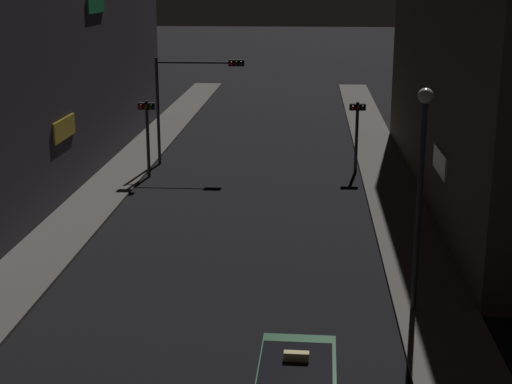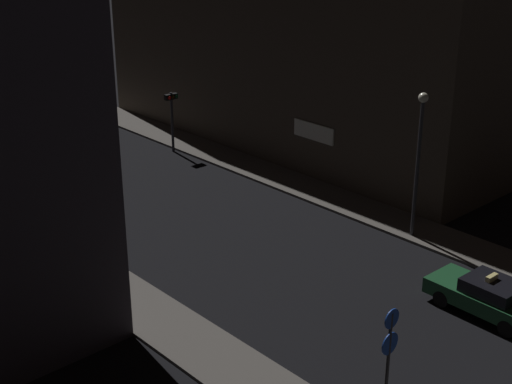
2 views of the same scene
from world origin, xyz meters
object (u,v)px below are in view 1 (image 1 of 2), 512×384
traffic_light_overhead (190,88)px  street_lamp_near_block (421,172)px  traffic_light_right_kerb (357,122)px  traffic_light_left_kerb (147,123)px

traffic_light_overhead → street_lamp_near_block: size_ratio=0.86×
street_lamp_near_block → traffic_light_right_kerb: bearing=92.7°
traffic_light_overhead → traffic_light_left_kerb: traffic_light_overhead is taller
traffic_light_left_kerb → traffic_light_right_kerb: 10.38m
traffic_light_left_kerb → traffic_light_right_kerb: size_ratio=1.05×
traffic_light_left_kerb → street_lamp_near_block: size_ratio=0.58×
traffic_light_right_kerb → street_lamp_near_block: street_lamp_near_block is taller
traffic_light_overhead → traffic_light_left_kerb: size_ratio=1.48×
street_lamp_near_block → traffic_light_overhead: bearing=117.4°
traffic_light_right_kerb → traffic_light_left_kerb: bearing=-171.4°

